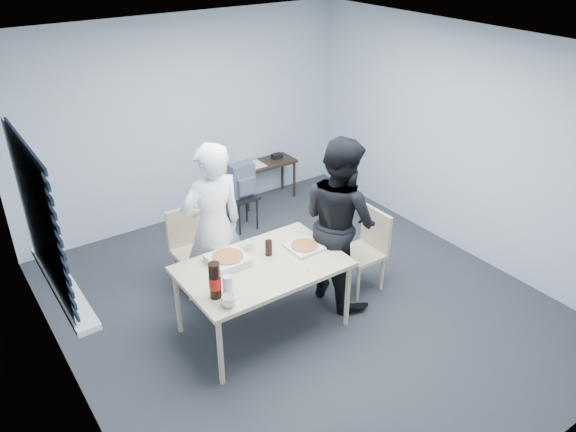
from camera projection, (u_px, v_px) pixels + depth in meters
room at (44, 228)px, 4.34m from camera, size 5.00×5.00×5.00m
dining_table at (263, 270)px, 5.20m from camera, size 1.51×0.96×0.73m
chair_far at (191, 243)px, 5.94m from camera, size 0.42×0.42×0.89m
chair_right at (368, 245)px, 5.91m from camera, size 0.42×0.42×0.89m
person_white at (213, 228)px, 5.47m from camera, size 0.65×0.42×1.77m
person_black at (340, 221)px, 5.59m from camera, size 0.47×0.86×1.77m
side_table at (265, 168)px, 7.77m from camera, size 0.85×0.38×0.57m
stool at (243, 203)px, 7.11m from camera, size 0.34×0.34×0.47m
backpack at (242, 181)px, 6.94m from camera, size 0.31×0.23×0.43m
pizza_box_a at (228, 260)px, 5.17m from camera, size 0.34×0.34×0.08m
pizza_box_b at (304, 247)px, 5.41m from camera, size 0.31×0.31×0.04m
mug_a at (229, 301)px, 4.60m from camera, size 0.17×0.17×0.10m
mug_b at (250, 245)px, 5.39m from camera, size 0.10×0.10×0.09m
cola_glass at (269, 248)px, 5.29m from camera, size 0.09×0.09×0.15m
soda_bottle at (215, 281)px, 4.66m from camera, size 0.10×0.10×0.33m
plastic_cups at (228, 286)px, 4.70m from camera, size 0.09×0.09×0.20m
rubber_band at (308, 272)px, 5.06m from camera, size 0.06×0.06×0.00m
papers at (255, 164)px, 7.67m from camera, size 0.32×0.35×0.00m
black_box at (277, 156)px, 7.86m from camera, size 0.15×0.11×0.06m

